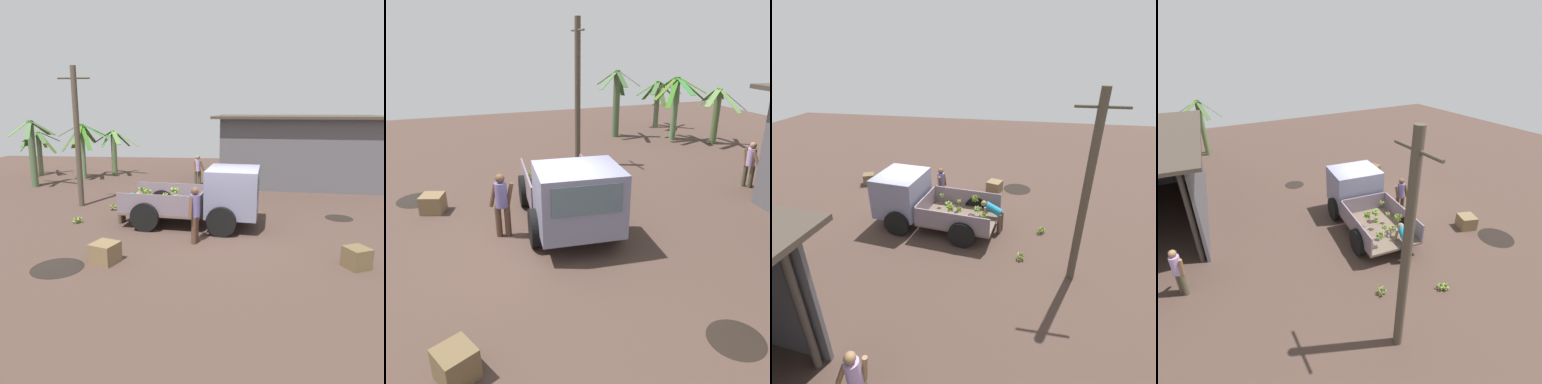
% 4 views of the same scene
% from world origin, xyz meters
% --- Properties ---
extents(ground, '(36.00, 36.00, 0.00)m').
position_xyz_m(ground, '(0.00, 0.00, 0.00)').
color(ground, '#46342C').
extents(mud_patch_0, '(0.94, 0.94, 0.01)m').
position_xyz_m(mud_patch_0, '(3.98, 1.97, 0.00)').
color(mud_patch_0, black).
rests_on(mud_patch_0, ground).
extents(mud_patch_1, '(1.26, 1.26, 0.01)m').
position_xyz_m(mud_patch_1, '(-4.00, -3.04, 0.00)').
color(mud_patch_1, black).
rests_on(mud_patch_1, ground).
extents(cargo_truck, '(4.56, 2.57, 1.93)m').
position_xyz_m(cargo_truck, '(-0.19, 0.66, 1.04)').
color(cargo_truck, brown).
rests_on(cargo_truck, ground).
extents(utility_pole, '(1.22, 0.21, 5.32)m').
position_xyz_m(utility_pole, '(-5.70, 2.78, 2.71)').
color(utility_pole, '#4A3F33').
rests_on(utility_pole, ground).
extents(banana_palm_0, '(2.06, 2.13, 3.24)m').
position_xyz_m(banana_palm_0, '(-9.40, 6.18, 1.70)').
color(banana_palm_0, '#465D3B').
rests_on(banana_palm_0, ground).
extents(banana_palm_3, '(2.26, 2.49, 2.52)m').
position_xyz_m(banana_palm_3, '(-10.67, 9.28, 1.41)').
color(banana_palm_3, '#576846').
rests_on(banana_palm_3, ground).
extents(banana_palm_4, '(2.71, 2.33, 2.59)m').
position_xyz_m(banana_palm_4, '(-6.49, 9.88, 1.39)').
color(banana_palm_4, '#4E6338').
rests_on(banana_palm_4, ground).
extents(banana_palm_5, '(2.51, 2.69, 2.99)m').
position_xyz_m(banana_palm_5, '(-7.83, 8.52, 1.68)').
color(banana_palm_5, '#597A4D').
rests_on(banana_palm_5, ground).
extents(person_foreground_visitor, '(0.35, 0.63, 1.63)m').
position_xyz_m(person_foreground_visitor, '(-0.86, -0.95, 0.90)').
color(person_foreground_visitor, '#4E3325').
rests_on(person_foreground_visitor, ground).
extents(person_worker_loading, '(0.86, 0.69, 1.11)m').
position_xyz_m(person_worker_loading, '(-3.23, 0.68, 0.70)').
color(person_worker_loading, brown).
rests_on(person_worker_loading, ground).
extents(person_bystander_near_shed, '(0.60, 0.40, 1.52)m').
position_xyz_m(person_bystander_near_shed, '(-1.44, 7.20, 0.84)').
color(person_bystander_near_shed, '#4D4633').
rests_on(person_bystander_near_shed, ground).
extents(banana_bunch_on_ground_0, '(0.26, 0.26, 0.23)m').
position_xyz_m(banana_bunch_on_ground_0, '(-4.25, 2.25, 0.13)').
color(banana_bunch_on_ground_0, '#4A4330').
rests_on(banana_bunch_on_ground_0, ground).
extents(banana_bunch_on_ground_1, '(0.23, 0.24, 0.20)m').
position_xyz_m(banana_bunch_on_ground_1, '(-4.92, 0.60, 0.11)').
color(banana_bunch_on_ground_1, brown).
rests_on(banana_bunch_on_ground_1, ground).
extents(banana_bunch_on_ground_2, '(0.23, 0.25, 0.20)m').
position_xyz_m(banana_bunch_on_ground_2, '(-4.99, 0.50, 0.11)').
color(banana_bunch_on_ground_2, '#47402E').
rests_on(banana_bunch_on_ground_2, ground).
extents(wooden_crate_0, '(0.77, 0.77, 0.51)m').
position_xyz_m(wooden_crate_0, '(-2.96, -2.59, 0.26)').
color(wooden_crate_0, brown).
rests_on(wooden_crate_0, ground).
extents(wooden_crate_1, '(0.69, 0.69, 0.51)m').
position_xyz_m(wooden_crate_1, '(3.19, -2.33, 0.26)').
color(wooden_crate_1, brown).
rests_on(wooden_crate_1, ground).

